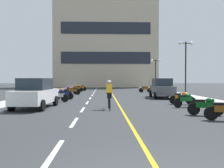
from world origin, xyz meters
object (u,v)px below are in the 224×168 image
motorcycle_3 (206,106)px  motorcycle_6 (58,96)px  street_lamp_far (156,67)px  motorcycle_7 (63,94)px  street_lamp_mid (186,56)px  motorcycle_12 (77,88)px  parked_car_near (36,93)px  cyclist_rider (109,94)px  motorcycle_8 (63,92)px  motorcycle_11 (145,89)px  motorcycle_4 (185,100)px  motorcycle_13 (81,88)px  motorcycle_9 (73,91)px  parked_car_mid (162,88)px  motorcycle_10 (70,90)px  motorcycle_5 (182,98)px

motorcycle_3 → motorcycle_6: 11.08m
street_lamp_far → motorcycle_7: (-11.27, -15.06, -3.04)m
street_lamp_mid → motorcycle_12: 15.68m
motorcycle_6 → street_lamp_far: bearing=56.5°
street_lamp_mid → motorcycle_7: size_ratio=3.15×
motorcycle_3 → motorcycle_6: bearing=139.9°
parked_car_near → cyclist_rider: (4.46, -0.67, -0.03)m
street_lamp_mid → street_lamp_far: size_ratio=1.17×
motorcycle_8 → motorcycle_11: same height
motorcycle_4 → motorcycle_8: bearing=137.7°
cyclist_rider → motorcycle_13: bearing=99.8°
motorcycle_9 → motorcycle_11: size_ratio=0.98×
motorcycle_6 → motorcycle_11: bearing=54.2°
parked_car_mid → motorcycle_9: parked_car_mid is taller
motorcycle_10 → street_lamp_mid: bearing=-20.6°
parked_car_near → cyclist_rider: bearing=-8.5°
motorcycle_3 → motorcycle_11: same height
street_lamp_mid → street_lamp_far: 12.24m
parked_car_mid → motorcycle_8: parked_car_mid is taller
parked_car_near → motorcycle_9: 11.84m
parked_car_near → motorcycle_11: parked_car_near is taller
parked_car_near → motorcycle_12: bearing=88.4°
street_lamp_far → motorcycle_6: street_lamp_far is taller
parked_car_near → parked_car_mid: size_ratio=1.00×
motorcycle_4 → motorcycle_6: same height
motorcycle_3 → motorcycle_9: size_ratio=1.00×
motorcycle_3 → motorcycle_9: same height
motorcycle_4 → motorcycle_9: size_ratio=0.98×
parked_car_near → motorcycle_7: parked_car_near is taller
motorcycle_4 → motorcycle_11: bearing=88.9°
street_lamp_far → motorcycle_8: street_lamp_far is taller
motorcycle_11 → motorcycle_6: bearing=-125.8°
motorcycle_8 → motorcycle_5: bearing=-35.0°
street_lamp_far → motorcycle_11: size_ratio=2.70×
motorcycle_9 → motorcycle_12: 6.74m
parked_car_near → motorcycle_6: (0.62, 3.88, -0.44)m
motorcycle_5 → motorcycle_8: size_ratio=0.98×
motorcycle_13 → motorcycle_9: bearing=-90.4°
parked_car_mid → motorcycle_5: size_ratio=2.59×
street_lamp_far → motorcycle_9: street_lamp_far is taller
motorcycle_3 → motorcycle_13: bearing=109.3°
motorcycle_3 → motorcycle_5: 5.05m
cyclist_rider → motorcycle_12: bearing=101.6°
motorcycle_7 → motorcycle_10: (-0.41, 7.33, 0.00)m
street_lamp_mid → parked_car_mid: size_ratio=1.25×
street_lamp_mid → street_lamp_far: (-0.32, 12.23, -0.50)m
motorcycle_12 → motorcycle_11: bearing=-13.8°
street_lamp_far → motorcycle_9: bearing=-140.6°
street_lamp_far → motorcycle_4: 21.31m
parked_car_mid → motorcycle_3: size_ratio=2.56×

